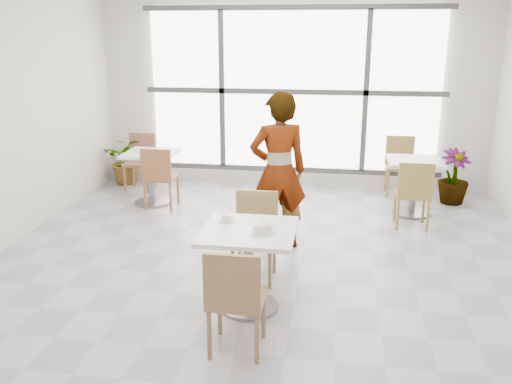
# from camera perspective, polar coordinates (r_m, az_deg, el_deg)

# --- Properties ---
(floor) EXTENTS (7.00, 7.00, 0.00)m
(floor) POSITION_cam_1_polar(r_m,az_deg,el_deg) (5.45, 0.48, -9.23)
(floor) COLOR #9E9EA5
(floor) RESTS_ON ground
(wall_back) EXTENTS (6.00, 0.00, 6.00)m
(wall_back) POSITION_cam_1_polar(r_m,az_deg,el_deg) (8.43, 3.96, 10.64)
(wall_back) COLOR silver
(wall_back) RESTS_ON ground
(wall_front) EXTENTS (6.00, 0.00, 6.00)m
(wall_front) POSITION_cam_1_polar(r_m,az_deg,el_deg) (1.75, -16.44, -14.10)
(wall_front) COLOR silver
(wall_front) RESTS_ON ground
(window) EXTENTS (4.60, 0.07, 2.52)m
(window) POSITION_cam_1_polar(r_m,az_deg,el_deg) (8.36, 3.92, 10.59)
(window) COLOR white
(window) RESTS_ON ground
(main_table) EXTENTS (0.80, 0.80, 0.75)m
(main_table) POSITION_cam_1_polar(r_m,az_deg,el_deg) (4.70, -0.77, -6.57)
(main_table) COLOR white
(main_table) RESTS_ON ground
(chair_near) EXTENTS (0.42, 0.42, 0.87)m
(chair_near) POSITION_cam_1_polar(r_m,az_deg,el_deg) (4.06, -2.25, -10.88)
(chair_near) COLOR olive
(chair_near) RESTS_ON ground
(chair_far) EXTENTS (0.42, 0.42, 0.87)m
(chair_far) POSITION_cam_1_polar(r_m,az_deg,el_deg) (5.32, -0.07, -4.00)
(chair_far) COLOR olive
(chair_far) RESTS_ON ground
(oatmeal_bowl) EXTENTS (0.21, 0.21, 0.09)m
(oatmeal_bowl) POSITION_cam_1_polar(r_m,az_deg,el_deg) (4.52, 0.72, -3.87)
(oatmeal_bowl) COLOR silver
(oatmeal_bowl) RESTS_ON main_table
(coffee_cup) EXTENTS (0.16, 0.13, 0.07)m
(coffee_cup) POSITION_cam_1_polar(r_m,az_deg,el_deg) (4.79, -3.16, -2.84)
(coffee_cup) COLOR silver
(coffee_cup) RESTS_ON main_table
(person) EXTENTS (0.75, 0.62, 1.77)m
(person) POSITION_cam_1_polar(r_m,az_deg,el_deg) (5.97, 2.39, 2.17)
(person) COLOR black
(person) RESTS_ON ground
(bg_table_left) EXTENTS (0.70, 0.70, 0.75)m
(bg_table_left) POSITION_cam_1_polar(r_m,az_deg,el_deg) (7.77, -11.09, 2.26)
(bg_table_left) COLOR white
(bg_table_left) RESTS_ON ground
(bg_table_right) EXTENTS (0.70, 0.70, 0.75)m
(bg_table_right) POSITION_cam_1_polar(r_m,az_deg,el_deg) (7.48, 16.39, 1.33)
(bg_table_right) COLOR silver
(bg_table_right) RESTS_ON ground
(bg_chair_left_near) EXTENTS (0.42, 0.42, 0.87)m
(bg_chair_left_near) POSITION_cam_1_polar(r_m,az_deg,el_deg) (7.50, -10.26, 1.89)
(bg_chair_left_near) COLOR #955A36
(bg_chair_left_near) RESTS_ON ground
(bg_chair_left_far) EXTENTS (0.42, 0.42, 0.87)m
(bg_chair_left_far) POSITION_cam_1_polar(r_m,az_deg,el_deg) (8.54, -12.12, 3.59)
(bg_chair_left_far) COLOR #8E5644
(bg_chair_left_far) RESTS_ON ground
(bg_chair_right_near) EXTENTS (0.42, 0.42, 0.87)m
(bg_chair_right_near) POSITION_cam_1_polar(r_m,az_deg,el_deg) (6.89, 16.40, 0.16)
(bg_chair_right_near) COLOR olive
(bg_chair_right_near) RESTS_ON ground
(bg_chair_right_far) EXTENTS (0.42, 0.42, 0.87)m
(bg_chair_right_far) POSITION_cam_1_polar(r_m,az_deg,el_deg) (8.40, 15.02, 3.17)
(bg_chair_right_far) COLOR #9E7B42
(bg_chair_right_far) RESTS_ON ground
(plant_left) EXTENTS (0.69, 0.60, 0.76)m
(plant_left) POSITION_cam_1_polar(r_m,az_deg,el_deg) (8.94, -13.47, 3.28)
(plant_left) COLOR #538B40
(plant_left) RESTS_ON ground
(plant_right) EXTENTS (0.58, 0.58, 0.79)m
(plant_right) POSITION_cam_1_polar(r_m,az_deg,el_deg) (8.17, 20.23, 1.55)
(plant_right) COLOR #4F7F43
(plant_right) RESTS_ON ground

